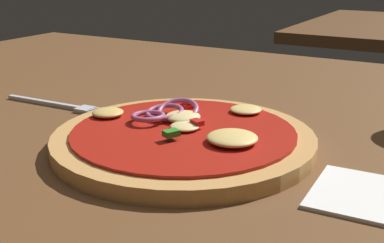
{
  "coord_description": "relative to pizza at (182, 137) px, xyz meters",
  "views": [
    {
      "loc": [
        0.23,
        -0.36,
        0.2
      ],
      "look_at": [
        -0.0,
        0.05,
        0.05
      ],
      "focal_mm": 47.62,
      "sensor_mm": 36.0,
      "label": 1
    }
  ],
  "objects": [
    {
      "name": "dining_table",
      "position": [
        0.0,
        -0.03,
        -0.02
      ],
      "size": [
        1.34,
        1.08,
        0.03
      ],
      "color": "brown",
      "rests_on": "ground"
    },
    {
      "name": "fork",
      "position": [
        -0.19,
        0.04,
        -0.01
      ],
      "size": [
        0.16,
        0.02,
        0.0
      ],
      "color": "silver",
      "rests_on": "dining_table"
    },
    {
      "name": "pizza",
      "position": [
        0.0,
        0.0,
        0.0
      ],
      "size": [
        0.25,
        0.25,
        0.03
      ],
      "color": "tan",
      "rests_on": "dining_table"
    }
  ]
}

